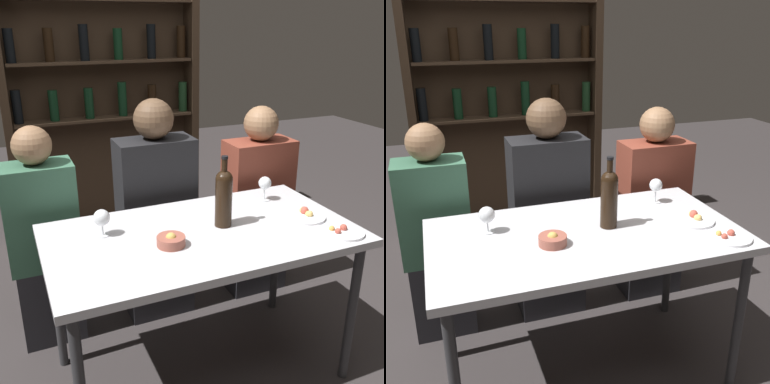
% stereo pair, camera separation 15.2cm
% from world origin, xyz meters
% --- Properties ---
extents(ground_plane, '(10.00, 10.00, 0.00)m').
position_xyz_m(ground_plane, '(0.00, 0.00, 0.00)').
color(ground_plane, '#332D2D').
extents(dining_table, '(1.37, 0.75, 0.77)m').
position_xyz_m(dining_table, '(0.00, 0.00, 0.70)').
color(dining_table, silver).
rests_on(dining_table, ground_plane).
extents(wine_rack_wall, '(1.48, 0.21, 2.05)m').
position_xyz_m(wine_rack_wall, '(-0.00, 1.82, 1.08)').
color(wine_rack_wall, '#38281C').
rests_on(wine_rack_wall, ground_plane).
extents(wine_bottle, '(0.08, 0.08, 0.33)m').
position_xyz_m(wine_bottle, '(0.12, 0.02, 0.91)').
color(wine_bottle, black).
rests_on(wine_bottle, dining_table).
extents(wine_glass_0, '(0.07, 0.07, 0.13)m').
position_xyz_m(wine_glass_0, '(0.46, 0.22, 0.86)').
color(wine_glass_0, silver).
rests_on(wine_glass_0, dining_table).
extents(wine_glass_1, '(0.07, 0.07, 0.12)m').
position_xyz_m(wine_glass_1, '(-0.41, 0.14, 0.85)').
color(wine_glass_1, silver).
rests_on(wine_glass_1, dining_table).
extents(food_plate_0, '(0.18, 0.18, 0.04)m').
position_xyz_m(food_plate_0, '(0.56, -0.26, 0.78)').
color(food_plate_0, white).
rests_on(food_plate_0, dining_table).
extents(food_plate_1, '(0.20, 0.20, 0.04)m').
position_xyz_m(food_plate_1, '(0.52, -0.05, 0.78)').
color(food_plate_1, white).
rests_on(food_plate_1, dining_table).
extents(snack_bowl, '(0.12, 0.12, 0.06)m').
position_xyz_m(snack_bowl, '(-0.17, -0.07, 0.79)').
color(snack_bowl, '#995142').
rests_on(snack_bowl, dining_table).
extents(seated_person_left, '(0.35, 0.22, 1.19)m').
position_xyz_m(seated_person_left, '(-0.63, 0.57, 0.56)').
color(seated_person_left, '#26262B').
rests_on(seated_person_left, ground_plane).
extents(seated_person_center, '(0.42, 0.22, 1.27)m').
position_xyz_m(seated_person_center, '(-0.02, 0.57, 0.60)').
color(seated_person_center, '#26262B').
rests_on(seated_person_center, ground_plane).
extents(seated_person_right, '(0.40, 0.22, 1.19)m').
position_xyz_m(seated_person_right, '(0.64, 0.57, 0.56)').
color(seated_person_right, '#26262B').
rests_on(seated_person_right, ground_plane).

